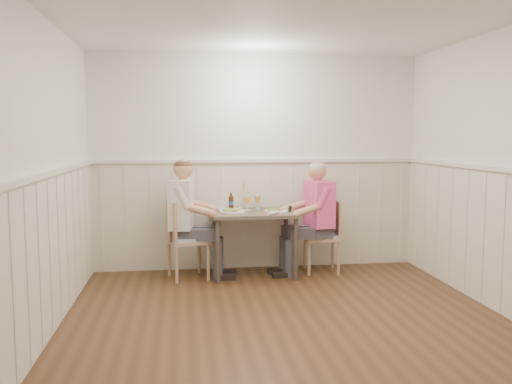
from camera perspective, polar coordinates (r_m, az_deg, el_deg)
ground_plane at (r=4.70m, az=3.85°, el=-14.34°), size 4.50×4.50×0.00m
room_shell at (r=4.41m, az=3.99°, el=4.51°), size 4.04×4.54×2.60m
wainscot at (r=5.17m, az=2.38°, el=-4.52°), size 4.00×4.49×1.34m
dining_table at (r=6.28m, az=-0.24°, el=-2.96°), size 0.97×0.70×0.75m
chair_right at (r=6.53m, az=7.37°, el=-4.34°), size 0.44×0.44×0.86m
chair_left at (r=6.22m, az=-7.66°, el=-4.67°), size 0.52×0.52×0.90m
man_in_pink at (r=6.44m, az=6.28°, el=-3.56°), size 0.67×0.47×1.35m
diner_cream at (r=6.23m, az=-7.47°, el=-3.73°), size 0.68×0.47×1.39m
plate_man at (r=6.25m, az=2.07°, el=-1.91°), size 0.28×0.28×0.07m
plate_diner at (r=6.20m, az=-2.60°, el=-1.95°), size 0.31×0.31×0.08m
beer_glass_a at (r=6.49m, az=0.16°, el=-0.71°), size 0.07×0.07×0.18m
beer_glass_b at (r=6.37m, az=-0.95°, el=-0.79°), size 0.08×0.08×0.19m
beer_bottle at (r=6.43m, az=-2.64°, el=-1.06°), size 0.06×0.06×0.21m
rolled_napkin at (r=6.04m, az=1.82°, el=-2.21°), size 0.16×0.15×0.04m
grass_vase at (r=6.50m, az=-1.47°, el=-0.29°), size 0.04×0.04×0.38m
gingham_mat at (r=6.48m, az=-2.86°, el=-1.80°), size 0.32×0.29×0.01m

